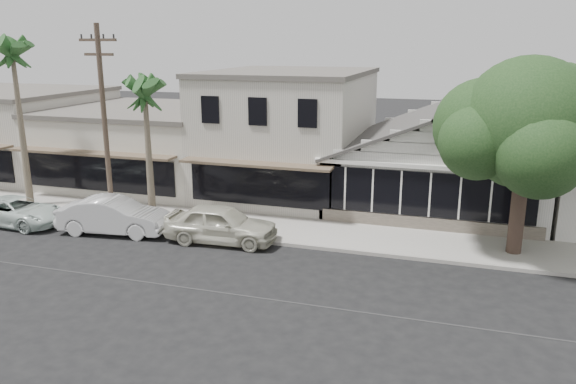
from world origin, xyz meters
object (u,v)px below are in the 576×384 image
(utility_pole, at_px, (105,122))
(car_2, at_px, (17,211))
(car_1, at_px, (114,216))
(shade_tree, at_px, (525,126))
(car_0, at_px, (221,224))

(utility_pole, relative_size, car_2, 1.95)
(car_1, bearing_deg, shade_tree, -88.43)
(car_1, relative_size, shade_tree, 0.62)
(utility_pole, height_order, car_0, utility_pole)
(car_1, bearing_deg, utility_pole, 30.84)
(car_0, distance_m, shade_tree, 12.62)
(car_0, distance_m, car_1, 5.01)
(car_0, height_order, car_1, car_0)
(car_2, xyz_separation_m, shade_tree, (21.64, 2.87, 4.48))
(car_0, distance_m, car_2, 10.02)
(utility_pole, bearing_deg, shade_tree, 5.40)
(car_2, bearing_deg, car_0, -84.20)
(utility_pole, distance_m, car_1, 4.16)
(utility_pole, xyz_separation_m, car_2, (-4.27, -1.23, -4.15))
(car_2, distance_m, shade_tree, 22.29)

